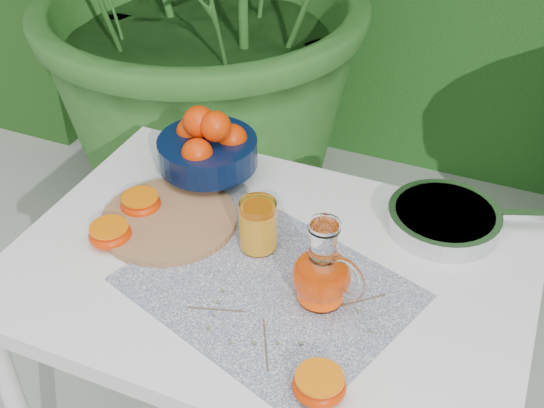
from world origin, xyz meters
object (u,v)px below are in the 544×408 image
at_px(fruit_bowl, 208,146).
at_px(white_table, 268,293).
at_px(saute_pan, 446,218).
at_px(juice_pitcher, 323,274).
at_px(cutting_board, 169,220).

bearing_deg(fruit_bowl, white_table, -42.62).
bearing_deg(saute_pan, juice_pitcher, -118.65).
xyz_separation_m(cutting_board, saute_pan, (0.53, 0.21, 0.01)).
bearing_deg(cutting_board, white_table, -7.56).
xyz_separation_m(fruit_bowl, saute_pan, (0.53, 0.02, -0.06)).
relative_size(fruit_bowl, juice_pitcher, 1.37).
bearing_deg(white_table, juice_pitcher, -22.84).
xyz_separation_m(white_table, fruit_bowl, (-0.24, 0.22, 0.16)).
height_order(cutting_board, juice_pitcher, juice_pitcher).
bearing_deg(cutting_board, juice_pitcher, -13.18).
bearing_deg(juice_pitcher, fruit_bowl, 143.28).
bearing_deg(juice_pitcher, saute_pan, 61.35).
height_order(white_table, fruit_bowl, fruit_bowl).
relative_size(juice_pitcher, saute_pan, 0.41).
relative_size(cutting_board, fruit_bowl, 1.19).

